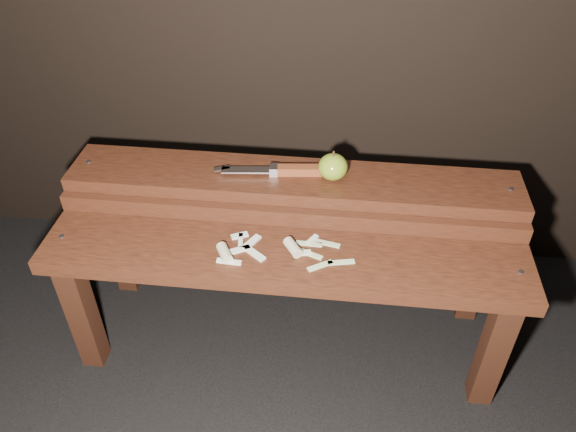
# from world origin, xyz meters

# --- Properties ---
(ground) EXTENTS (60.00, 60.00, 0.00)m
(ground) POSITION_xyz_m (0.00, 0.00, 0.00)
(ground) COLOR black
(bench_front_tier) EXTENTS (1.20, 0.20, 0.42)m
(bench_front_tier) POSITION_xyz_m (0.00, -0.06, 0.35)
(bench_front_tier) COLOR black
(bench_front_tier) RESTS_ON ground
(bench_rear_tier) EXTENTS (1.20, 0.21, 0.50)m
(bench_rear_tier) POSITION_xyz_m (0.00, 0.17, 0.41)
(bench_rear_tier) COLOR black
(bench_rear_tier) RESTS_ON ground
(apple) EXTENTS (0.08, 0.08, 0.08)m
(apple) POSITION_xyz_m (0.10, 0.17, 0.53)
(apple) COLOR olive
(apple) RESTS_ON bench_rear_tier
(knife) EXTENTS (0.29, 0.06, 0.03)m
(knife) POSITION_xyz_m (-0.02, 0.17, 0.51)
(knife) COLOR brown
(knife) RESTS_ON bench_rear_tier
(apple_scraps) EXTENTS (0.34, 0.13, 0.03)m
(apple_scraps) POSITION_xyz_m (-0.04, -0.05, 0.43)
(apple_scraps) COLOR beige
(apple_scraps) RESTS_ON bench_front_tier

